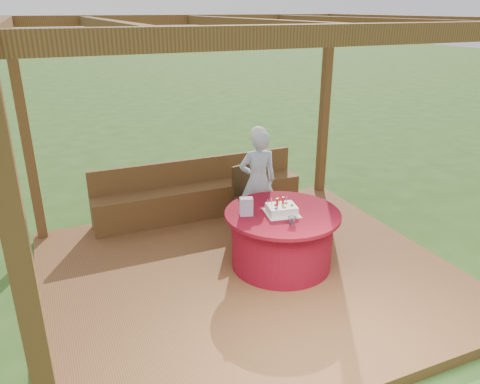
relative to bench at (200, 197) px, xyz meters
name	(u,v)px	position (x,y,z in m)	size (l,w,h in m)	color
ground	(249,280)	(0.00, -1.72, -0.38)	(60.00, 60.00, 0.00)	#2B511B
deck	(249,275)	(0.00, -1.72, -0.32)	(4.50, 4.00, 0.12)	brown
pergola	(250,65)	(0.00, -1.72, 2.02)	(4.50, 4.00, 2.72)	brown
bench	(200,197)	(0.00, 0.00, 0.00)	(3.00, 0.42, 0.80)	brown
table	(282,238)	(0.41, -1.73, 0.07)	(1.30, 1.30, 0.67)	maroon
chair	(248,193)	(0.52, -0.53, 0.18)	(0.48, 0.48, 0.83)	#3C2713
elderly_woman	(258,179)	(0.56, -0.76, 0.45)	(0.54, 0.39, 1.42)	#91B4D8
birthday_cake	(282,209)	(0.38, -1.75, 0.45)	(0.41, 0.41, 0.17)	white
gift_bag	(246,207)	(0.00, -1.63, 0.50)	(0.14, 0.09, 0.20)	#DA8DC8
drinking_glass	(292,221)	(0.35, -2.04, 0.44)	(0.09, 0.09, 0.08)	white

